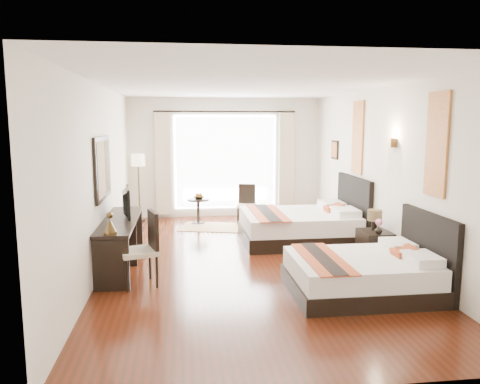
{
  "coord_description": "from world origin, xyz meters",
  "views": [
    {
      "loc": [
        -1.04,
        -7.28,
        2.23
      ],
      "look_at": [
        -0.07,
        0.36,
        1.08
      ],
      "focal_mm": 35.0,
      "sensor_mm": 36.0,
      "label": 1
    }
  ],
  "objects": [
    {
      "name": "floor",
      "position": [
        0.0,
        0.0,
        -0.01
      ],
      "size": [
        4.5,
        7.5,
        0.01
      ],
      "primitive_type": "cube",
      "color": "#39190A",
      "rests_on": "ground"
    },
    {
      "name": "ceiling",
      "position": [
        0.0,
        0.0,
        2.79
      ],
      "size": [
        4.5,
        7.5,
        0.02
      ],
      "primitive_type": "cube",
      "color": "white",
      "rests_on": "wall_headboard"
    },
    {
      "name": "wall_headboard",
      "position": [
        2.25,
        0.0,
        1.4
      ],
      "size": [
        0.01,
        7.5,
        2.8
      ],
      "primitive_type": "cube",
      "color": "silver",
      "rests_on": "floor"
    },
    {
      "name": "wall_desk",
      "position": [
        -2.25,
        0.0,
        1.4
      ],
      "size": [
        0.01,
        7.5,
        2.8
      ],
      "primitive_type": "cube",
      "color": "silver",
      "rests_on": "floor"
    },
    {
      "name": "wall_window",
      "position": [
        0.0,
        3.75,
        1.4
      ],
      "size": [
        4.5,
        0.01,
        2.8
      ],
      "primitive_type": "cube",
      "color": "silver",
      "rests_on": "floor"
    },
    {
      "name": "wall_entry",
      "position": [
        0.0,
        -3.75,
        1.4
      ],
      "size": [
        4.5,
        0.01,
        2.8
      ],
      "primitive_type": "cube",
      "color": "silver",
      "rests_on": "floor"
    },
    {
      "name": "window_glass",
      "position": [
        0.0,
        3.73,
        1.3
      ],
      "size": [
        2.4,
        0.02,
        2.2
      ],
      "primitive_type": "cube",
      "color": "white",
      "rests_on": "wall_window"
    },
    {
      "name": "sheer_curtain",
      "position": [
        0.0,
        3.67,
        1.3
      ],
      "size": [
        2.3,
        0.02,
        2.1
      ],
      "primitive_type": "cube",
      "color": "white",
      "rests_on": "wall_window"
    },
    {
      "name": "drape_left",
      "position": [
        -1.45,
        3.63,
        1.28
      ],
      "size": [
        0.35,
        0.14,
        2.35
      ],
      "primitive_type": "cube",
      "color": "#B7AF8E",
      "rests_on": "floor"
    },
    {
      "name": "drape_right",
      "position": [
        1.45,
        3.63,
        1.28
      ],
      "size": [
        0.35,
        0.14,
        2.35
      ],
      "primitive_type": "cube",
      "color": "#B7AF8E",
      "rests_on": "floor"
    },
    {
      "name": "art_panel_near",
      "position": [
        2.23,
        -1.62,
        1.95
      ],
      "size": [
        0.03,
        0.5,
        1.35
      ],
      "primitive_type": "cube",
      "color": "brown",
      "rests_on": "wall_headboard"
    },
    {
      "name": "art_panel_far",
      "position": [
        2.23,
        1.12,
        1.95
      ],
      "size": [
        0.03,
        0.5,
        1.35
      ],
      "primitive_type": "cube",
      "color": "brown",
      "rests_on": "wall_headboard"
    },
    {
      "name": "wall_sconce",
      "position": [
        2.19,
        -0.4,
        1.92
      ],
      "size": [
        0.1,
        0.14,
        0.14
      ],
      "primitive_type": "cube",
      "color": "#413117",
      "rests_on": "wall_headboard"
    },
    {
      "name": "mirror_frame",
      "position": [
        -2.22,
        -0.05,
        1.55
      ],
      "size": [
        0.04,
        1.25,
        0.95
      ],
      "primitive_type": "cube",
      "color": "black",
      "rests_on": "wall_desk"
    },
    {
      "name": "mirror_glass",
      "position": [
        -2.19,
        -0.05,
        1.55
      ],
      "size": [
        0.01,
        1.12,
        0.82
      ],
      "primitive_type": "cube",
      "color": "white",
      "rests_on": "mirror_frame"
    },
    {
      "name": "bed_near",
      "position": [
        1.36,
        -1.62,
        0.28
      ],
      "size": [
        1.88,
        1.47,
        1.06
      ],
      "color": "black",
      "rests_on": "floor"
    },
    {
      "name": "bed_far",
      "position": [
        1.23,
        1.12,
        0.32
      ],
      "size": [
        2.16,
        1.69,
        1.22
      ],
      "color": "black",
      "rests_on": "floor"
    },
    {
      "name": "nightstand",
      "position": [
        1.99,
        -0.4,
        0.26
      ],
      "size": [
        0.44,
        0.55,
        0.53
      ],
      "primitive_type": "cube",
      "color": "black",
      "rests_on": "floor"
    },
    {
      "name": "table_lamp",
      "position": [
        2.0,
        -0.33,
        0.75
      ],
      "size": [
        0.23,
        0.23,
        0.36
      ],
      "color": "black",
      "rests_on": "nightstand"
    },
    {
      "name": "vase",
      "position": [
        1.97,
        -0.56,
        0.56
      ],
      "size": [
        0.16,
        0.16,
        0.12
      ],
      "primitive_type": "imported",
      "rotation": [
        0.0,
        0.0,
        -0.42
      ],
      "color": "black",
      "rests_on": "nightstand"
    },
    {
      "name": "console_desk",
      "position": [
        -1.99,
        -0.05,
        0.38
      ],
      "size": [
        0.5,
        2.2,
        0.76
      ],
      "primitive_type": "cube",
      "color": "black",
      "rests_on": "floor"
    },
    {
      "name": "television",
      "position": [
        -1.97,
        0.18,
        0.99
      ],
      "size": [
        0.22,
        0.81,
        0.46
      ],
      "primitive_type": "imported",
      "rotation": [
        0.0,
        0.0,
        1.71
      ],
      "color": "black",
      "rests_on": "console_desk"
    },
    {
      "name": "bronze_figurine",
      "position": [
        -1.99,
        -1.05,
        0.89
      ],
      "size": [
        0.21,
        0.21,
        0.27
      ],
      "primitive_type": null,
      "rotation": [
        0.0,
        0.0,
        0.22
      ],
      "color": "#413117",
      "rests_on": "console_desk"
    },
    {
      "name": "desk_chair",
      "position": [
        -1.62,
        -0.94,
        0.31
      ],
      "size": [
        0.59,
        0.59,
        1.03
      ],
      "rotation": [
        0.0,
        0.0,
        3.43
      ],
      "color": "#BCAD91",
      "rests_on": "floor"
    },
    {
      "name": "floor_lamp",
      "position": [
        -2.0,
        3.41,
        1.29
      ],
      "size": [
        0.31,
        0.31,
        1.53
      ],
      "color": "black",
      "rests_on": "floor"
    },
    {
      "name": "side_table",
      "position": [
        -0.68,
        2.95,
        0.28
      ],
      "size": [
        0.48,
        0.48,
        0.56
      ],
      "primitive_type": "cylinder",
      "color": "black",
      "rests_on": "floor"
    },
    {
      "name": "fruit_bowl",
      "position": [
        -0.67,
        2.94,
        0.59
      ],
      "size": [
        0.26,
        0.26,
        0.06
      ],
      "primitive_type": "imported",
      "rotation": [
        0.0,
        0.0,
        -0.12
      ],
      "color": "#442A18",
      "rests_on": "side_table"
    },
    {
      "name": "window_chair",
      "position": [
        0.38,
        2.84,
        0.26
      ],
      "size": [
        0.48,
        0.48,
        0.87
      ],
      "rotation": [
        0.0,
        0.0,
        -1.8
      ],
      "color": "#BCAD91",
      "rests_on": "floor"
    },
    {
      "name": "jute_rug",
      "position": [
        -0.38,
        2.52,
        0.01
      ],
      "size": [
        1.54,
        1.23,
        0.01
      ],
      "primitive_type": "cube",
      "rotation": [
        0.0,
        0.0,
        -0.25
      ],
      "color": "tan",
      "rests_on": "floor"
    }
  ]
}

